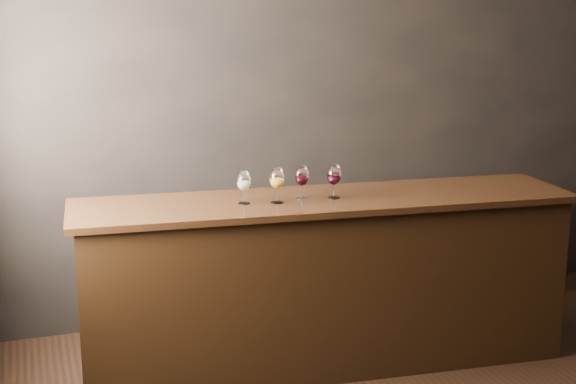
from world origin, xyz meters
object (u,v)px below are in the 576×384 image
object	(u,v)px
glass_amber	(277,180)
glass_red_a	(302,177)
back_bar_shelf	(379,255)
glass_red_b	(334,176)
bar_counter	(325,284)
glass_white	(244,182)

from	to	relation	value
glass_amber	glass_red_a	distance (m)	0.18
glass_amber	glass_red_a	world-z (taller)	glass_amber
back_bar_shelf	glass_red_b	bearing A→B (deg)	-131.25
bar_counter	glass_red_b	bearing A→B (deg)	-28.76
glass_white	glass_red_a	size ratio (longest dim) A/B	0.97
glass_red_b	bar_counter	bearing A→B (deg)	146.75
glass_amber	glass_red_b	distance (m)	0.35
glass_red_a	glass_white	bearing A→B (deg)	-178.23
bar_counter	glass_red_a	bearing A→B (deg)	176.48
bar_counter	glass_white	world-z (taller)	glass_white
glass_white	glass_amber	distance (m)	0.19
glass_amber	glass_red_b	world-z (taller)	glass_amber
glass_amber	back_bar_shelf	bearing A→B (deg)	36.90
back_bar_shelf	glass_white	xyz separation A→B (m)	(-1.20, -0.72, 0.77)
back_bar_shelf	glass_red_a	bearing A→B (deg)	-140.03
glass_white	glass_amber	size ratio (longest dim) A/B	0.92
bar_counter	glass_amber	world-z (taller)	glass_amber
bar_counter	back_bar_shelf	distance (m)	1.02
glass_red_a	glass_red_b	xyz separation A→B (m)	(0.18, -0.05, 0.00)
bar_counter	glass_white	bearing A→B (deg)	-176.58
bar_counter	glass_red_b	size ratio (longest dim) A/B	14.64
bar_counter	back_bar_shelf	bearing A→B (deg)	50.56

